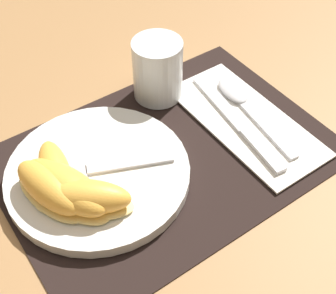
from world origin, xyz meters
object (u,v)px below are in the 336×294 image
object	(u,v)px
knife	(238,123)
spoon	(242,100)
fork	(93,171)
citrus_wedge_2	(66,189)
juice_glass	(158,73)
citrus_wedge_3	(83,198)
citrus_wedge_0	(56,176)
plate	(98,173)
citrus_wedge_1	(49,189)

from	to	relation	value
knife	spoon	bearing A→B (deg)	43.17
fork	citrus_wedge_2	world-z (taller)	citrus_wedge_2
knife	fork	bearing A→B (deg)	171.92
citrus_wedge_2	spoon	bearing A→B (deg)	3.64
knife	citrus_wedge_2	size ratio (longest dim) A/B	1.54
juice_glass	citrus_wedge_3	world-z (taller)	juice_glass
fork	citrus_wedge_0	world-z (taller)	citrus_wedge_0
knife	plate	bearing A→B (deg)	171.35
plate	citrus_wedge_1	size ratio (longest dim) A/B	2.01
fork	citrus_wedge_2	bearing A→B (deg)	-158.81
juice_glass	citrus_wedge_0	world-z (taller)	juice_glass
fork	citrus_wedge_2	distance (m)	0.05
citrus_wedge_2	plate	bearing A→B (deg)	19.72
knife	citrus_wedge_1	size ratio (longest dim) A/B	1.84
knife	citrus_wedge_2	xyz separation A→B (m)	(-0.26, 0.01, 0.03)
fork	citrus_wedge_3	size ratio (longest dim) A/B	1.44
juice_glass	citrus_wedge_1	bearing A→B (deg)	-155.82
knife	fork	world-z (taller)	fork
knife	citrus_wedge_0	bearing A→B (deg)	171.17
juice_glass	plate	bearing A→B (deg)	-149.38
spoon	citrus_wedge_2	world-z (taller)	citrus_wedge_2
juice_glass	knife	distance (m)	0.14
plate	citrus_wedge_0	world-z (taller)	citrus_wedge_0
plate	citrus_wedge_1	distance (m)	0.07
plate	citrus_wedge_0	distance (m)	0.06
citrus_wedge_1	citrus_wedge_3	distance (m)	0.04
plate	spoon	xyz separation A→B (m)	(0.24, 0.00, -0.00)
plate	fork	distance (m)	0.01
fork	citrus_wedge_0	size ratio (longest dim) A/B	1.41
spoon	citrus_wedge_1	world-z (taller)	citrus_wedge_1
knife	fork	xyz separation A→B (m)	(-0.22, 0.03, 0.01)
knife	citrus_wedge_3	distance (m)	0.25
knife	citrus_wedge_3	size ratio (longest dim) A/B	1.78
knife	citrus_wedge_1	bearing A→B (deg)	175.00
spoon	fork	xyz separation A→B (m)	(-0.25, -0.00, 0.01)
plate	knife	size ratio (longest dim) A/B	1.09
citrus_wedge_1	citrus_wedge_0	bearing A→B (deg)	45.23
citrus_wedge_1	citrus_wedge_2	world-z (taller)	same
knife	spoon	world-z (taller)	spoon
spoon	citrus_wedge_1	distance (m)	0.31
knife	citrus_wedge_1	world-z (taller)	citrus_wedge_1
fork	spoon	bearing A→B (deg)	0.38
juice_glass	citrus_wedge_3	xyz separation A→B (m)	(-0.20, -0.13, -0.01)
knife	citrus_wedge_2	bearing A→B (deg)	177.01
juice_glass	citrus_wedge_1	size ratio (longest dim) A/B	0.79
citrus_wedge_1	citrus_wedge_2	size ratio (longest dim) A/B	0.84
plate	juice_glass	distance (m)	0.18
fork	citrus_wedge_0	bearing A→B (deg)	167.52
citrus_wedge_2	citrus_wedge_3	size ratio (longest dim) A/B	1.16
plate	juice_glass	size ratio (longest dim) A/B	2.55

